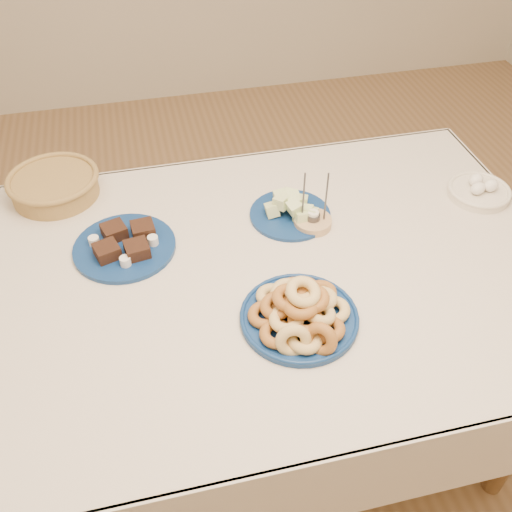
{
  "coord_description": "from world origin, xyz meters",
  "views": [
    {
      "loc": [
        -0.24,
        -1.05,
        1.8
      ],
      "look_at": [
        0.0,
        -0.05,
        0.85
      ],
      "focal_mm": 40.0,
      "sensor_mm": 36.0,
      "label": 1
    }
  ],
  "objects_px": {
    "donut_platter": "(300,312)",
    "melon_plate": "(291,209)",
    "egg_bowl": "(479,191)",
    "wicker_basket": "(54,185)",
    "dining_table": "(252,298)",
    "candle_holder": "(313,221)",
    "brownie_plate": "(125,245)"
  },
  "relations": [
    {
      "from": "dining_table",
      "to": "wicker_basket",
      "type": "xyz_separation_m",
      "value": [
        -0.51,
        0.46,
        0.15
      ]
    },
    {
      "from": "donut_platter",
      "to": "melon_plate",
      "type": "height_order",
      "value": "donut_platter"
    },
    {
      "from": "dining_table",
      "to": "candle_holder",
      "type": "bearing_deg",
      "value": 33.95
    },
    {
      "from": "egg_bowl",
      "to": "brownie_plate",
      "type": "bearing_deg",
      "value": 179.95
    },
    {
      "from": "brownie_plate",
      "to": "wicker_basket",
      "type": "bearing_deg",
      "value": 122.33
    },
    {
      "from": "dining_table",
      "to": "melon_plate",
      "type": "height_order",
      "value": "melon_plate"
    },
    {
      "from": "dining_table",
      "to": "wicker_basket",
      "type": "distance_m",
      "value": 0.7
    },
    {
      "from": "melon_plate",
      "to": "candle_holder",
      "type": "bearing_deg",
      "value": -50.71
    },
    {
      "from": "egg_bowl",
      "to": "wicker_basket",
      "type": "bearing_deg",
      "value": 166.59
    },
    {
      "from": "melon_plate",
      "to": "wicker_basket",
      "type": "height_order",
      "value": "melon_plate"
    },
    {
      "from": "donut_platter",
      "to": "wicker_basket",
      "type": "distance_m",
      "value": 0.88
    },
    {
      "from": "dining_table",
      "to": "donut_platter",
      "type": "distance_m",
      "value": 0.25
    },
    {
      "from": "melon_plate",
      "to": "dining_table",
      "type": "bearing_deg",
      "value": -129.1
    },
    {
      "from": "donut_platter",
      "to": "melon_plate",
      "type": "bearing_deg",
      "value": 77.14
    },
    {
      "from": "brownie_plate",
      "to": "wicker_basket",
      "type": "distance_m",
      "value": 0.35
    },
    {
      "from": "melon_plate",
      "to": "wicker_basket",
      "type": "relative_size",
      "value": 0.68
    },
    {
      "from": "candle_holder",
      "to": "egg_bowl",
      "type": "distance_m",
      "value": 0.54
    },
    {
      "from": "wicker_basket",
      "to": "melon_plate",
      "type": "bearing_deg",
      "value": -21.24
    },
    {
      "from": "dining_table",
      "to": "melon_plate",
      "type": "distance_m",
      "value": 0.29
    },
    {
      "from": "donut_platter",
      "to": "wicker_basket",
      "type": "xyz_separation_m",
      "value": [
        -0.58,
        0.66,
        0.0
      ]
    },
    {
      "from": "brownie_plate",
      "to": "wicker_basket",
      "type": "height_order",
      "value": "wicker_basket"
    },
    {
      "from": "dining_table",
      "to": "brownie_plate",
      "type": "distance_m",
      "value": 0.38
    },
    {
      "from": "wicker_basket",
      "to": "candle_holder",
      "type": "height_order",
      "value": "candle_holder"
    },
    {
      "from": "dining_table",
      "to": "egg_bowl",
      "type": "bearing_deg",
      "value": 12.31
    },
    {
      "from": "donut_platter",
      "to": "egg_bowl",
      "type": "distance_m",
      "value": 0.77
    },
    {
      "from": "wicker_basket",
      "to": "candle_holder",
      "type": "bearing_deg",
      "value": -23.97
    },
    {
      "from": "dining_table",
      "to": "wicker_basket",
      "type": "bearing_deg",
      "value": 137.63
    },
    {
      "from": "wicker_basket",
      "to": "egg_bowl",
      "type": "distance_m",
      "value": 1.29
    },
    {
      "from": "donut_platter",
      "to": "egg_bowl",
      "type": "xyz_separation_m",
      "value": [
        0.68,
        0.36,
        -0.02
      ]
    },
    {
      "from": "melon_plate",
      "to": "egg_bowl",
      "type": "bearing_deg",
      "value": -3.76
    },
    {
      "from": "egg_bowl",
      "to": "candle_holder",
      "type": "bearing_deg",
      "value": -177.81
    },
    {
      "from": "donut_platter",
      "to": "egg_bowl",
      "type": "bearing_deg",
      "value": 28.09
    }
  ]
}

